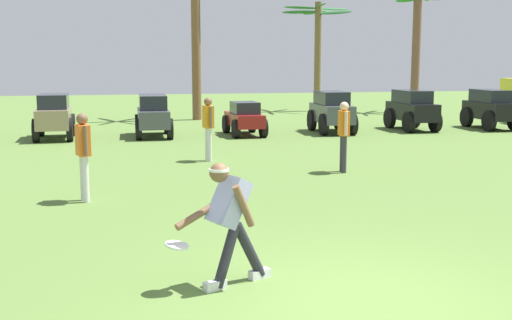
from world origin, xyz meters
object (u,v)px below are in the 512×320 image
object	(u,v)px
palm_tree_right_of_centre	(416,41)
parked_car_slot_g	(490,108)
teammate_deep	(344,130)
palm_tree_far_left	(196,19)
parked_car_slot_f	(412,109)
frisbee_in_flight	(177,245)
teammate_midfield	(83,149)
teammate_near_sideline	(208,123)
frisbee_thrower	(230,217)
parked_car_slot_d	(244,118)
parked_car_slot_e	(332,111)
parked_car_slot_b	(54,115)
parked_car_slot_c	(153,114)
palm_tree_left_of_centre	(318,43)

from	to	relation	value
palm_tree_right_of_centre	parked_car_slot_g	bearing A→B (deg)	-93.78
teammate_deep	parked_car_slot_g	world-z (taller)	teammate_deep
parked_car_slot_g	palm_tree_far_left	world-z (taller)	palm_tree_far_left
parked_car_slot_f	parked_car_slot_g	xyz separation A→B (m)	(2.95, -0.16, 0.00)
frisbee_in_flight	teammate_midfield	world-z (taller)	teammate_midfield
teammate_near_sideline	palm_tree_right_of_centre	bearing A→B (deg)	48.07
frisbee_thrower	parked_car_slot_d	world-z (taller)	frisbee_thrower
teammate_midfield	frisbee_in_flight	bearing A→B (deg)	-75.40
parked_car_slot_f	palm_tree_right_of_centre	bearing A→B (deg)	64.29
parked_car_slot_d	palm_tree_far_left	world-z (taller)	palm_tree_far_left
parked_car_slot_d	parked_car_slot_e	size ratio (longest dim) A/B	0.94
parked_car_slot_b	parked_car_slot_c	size ratio (longest dim) A/B	0.99
teammate_near_sideline	palm_tree_left_of_centre	world-z (taller)	palm_tree_left_of_centre
palm_tree_left_of_centre	parked_car_slot_b	bearing A→B (deg)	-141.75
teammate_deep	palm_tree_right_of_centre	xyz separation A→B (m)	(8.61, 14.78, 2.34)
teammate_deep	parked_car_slot_c	bearing A→B (deg)	117.01
parked_car_slot_g	palm_tree_far_left	bearing A→B (deg)	150.92
parked_car_slot_b	palm_tree_right_of_centre	bearing A→B (deg)	25.09
parked_car_slot_b	parked_car_slot_f	distance (m)	12.09
palm_tree_left_of_centre	teammate_near_sideline	bearing A→B (deg)	-116.39
teammate_near_sideline	teammate_deep	xyz separation A→B (m)	(2.73, -2.16, 0.00)
teammate_near_sideline	teammate_deep	size ratio (longest dim) A/B	1.00
palm_tree_far_left	palm_tree_right_of_centre	size ratio (longest dim) A/B	1.26
frisbee_in_flight	teammate_deep	world-z (taller)	teammate_deep
frisbee_thrower	parked_car_slot_g	bearing A→B (deg)	50.33
parked_car_slot_c	parked_car_slot_f	distance (m)	9.03
teammate_near_sideline	parked_car_slot_c	size ratio (longest dim) A/B	0.65
palm_tree_far_left	palm_tree_left_of_centre	world-z (taller)	palm_tree_far_left
frisbee_in_flight	parked_car_slot_g	xyz separation A→B (m)	(12.31, 14.22, 0.22)
parked_car_slot_g	teammate_deep	bearing A→B (deg)	-137.28
teammate_near_sideline	teammate_deep	world-z (taller)	same
parked_car_slot_b	palm_tree_left_of_centre	distance (m)	14.52
parked_car_slot_e	parked_car_slot_g	size ratio (longest dim) A/B	1.01
parked_car_slot_c	parked_car_slot_d	distance (m)	2.97
teammate_deep	palm_tree_far_left	size ratio (longest dim) A/B	0.22
parked_car_slot_c	palm_tree_far_left	bearing A→B (deg)	69.68
palm_tree_left_of_centre	palm_tree_right_of_centre	world-z (taller)	palm_tree_right_of_centre
parked_car_slot_e	palm_tree_far_left	distance (m)	7.61
frisbee_thrower	parked_car_slot_c	bearing A→B (deg)	90.98
palm_tree_right_of_centre	parked_car_slot_e	bearing A→B (deg)	-131.38
frisbee_in_flight	teammate_midfield	distance (m)	4.97
teammate_midfield	palm_tree_far_left	world-z (taller)	palm_tree_far_left
teammate_midfield	parked_car_slot_b	size ratio (longest dim) A/B	0.66
frisbee_in_flight	parked_car_slot_f	bearing A→B (deg)	56.90
parked_car_slot_f	frisbee_in_flight	bearing A→B (deg)	-123.10
teammate_near_sideline	parked_car_slot_c	world-z (taller)	teammate_near_sideline
teammate_midfield	parked_car_slot_c	size ratio (longest dim) A/B	0.65
parked_car_slot_d	parked_car_slot_g	world-z (taller)	parked_car_slot_g
frisbee_thrower	teammate_near_sideline	xyz separation A→B (m)	(0.88, 8.80, 0.15)
teammate_deep	teammate_near_sideline	bearing A→B (deg)	141.61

